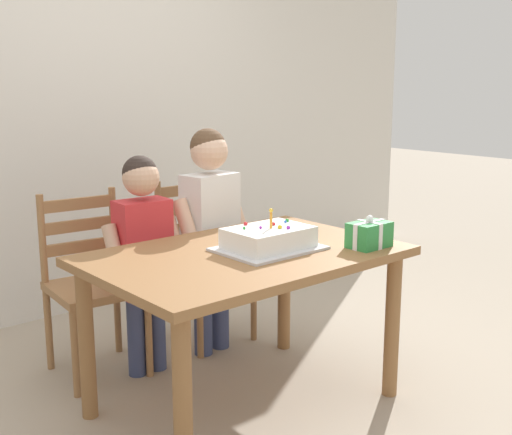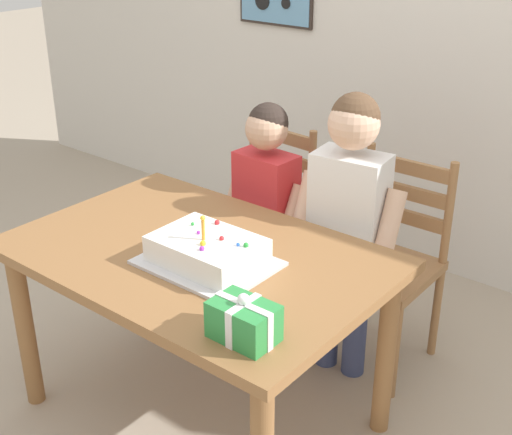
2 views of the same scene
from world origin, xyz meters
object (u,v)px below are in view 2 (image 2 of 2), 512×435
(birthday_cake, at_px, (207,252))
(gift_box_red_large, at_px, (244,321))
(dining_table, at_px, (198,275))
(chair_left, at_px, (260,219))
(child_older, at_px, (348,212))
(chair_right, at_px, (386,262))
(child_younger, at_px, (266,202))

(birthday_cake, xyz_separation_m, gift_box_red_large, (0.38, -0.26, 0.01))
(dining_table, distance_m, chair_left, 0.88)
(birthday_cake, relative_size, child_older, 0.36)
(chair_right, bearing_deg, child_younger, -158.24)
(dining_table, height_order, birthday_cake, birthday_cake)
(child_older, bearing_deg, chair_left, 161.73)
(gift_box_red_large, bearing_deg, child_younger, 124.73)
(dining_table, relative_size, child_younger, 1.20)
(chair_left, distance_m, child_older, 0.69)
(birthday_cake, bearing_deg, dining_table, 153.49)
(birthday_cake, bearing_deg, gift_box_red_large, -34.54)
(chair_left, relative_size, chair_right, 1.00)
(dining_table, xyz_separation_m, gift_box_red_large, (0.47, -0.31, 0.16))
(chair_right, relative_size, child_older, 0.75)
(dining_table, xyz_separation_m, birthday_cake, (0.10, -0.05, 0.15))
(dining_table, distance_m, birthday_cake, 0.19)
(birthday_cake, height_order, chair_left, birthday_cake)
(birthday_cake, relative_size, gift_box_red_large, 2.26)
(child_older, bearing_deg, dining_table, -113.60)
(chair_left, bearing_deg, child_younger, -46.61)
(chair_right, bearing_deg, chair_left, -179.99)
(birthday_cake, bearing_deg, chair_left, 117.48)
(gift_box_red_large, height_order, chair_left, chair_left)
(birthday_cake, height_order, chair_right, birthday_cake)
(chair_left, xyz_separation_m, child_younger, (0.19, -0.20, 0.21))
(birthday_cake, height_order, gift_box_red_large, birthday_cake)
(dining_table, height_order, chair_left, chair_left)
(birthday_cake, distance_m, gift_box_red_large, 0.46)
(chair_right, height_order, child_younger, child_younger)
(gift_box_red_large, bearing_deg, birthday_cake, 145.46)
(birthday_cake, xyz_separation_m, chair_right, (0.25, 0.85, -0.31))
(gift_box_red_large, relative_size, chair_right, 0.21)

